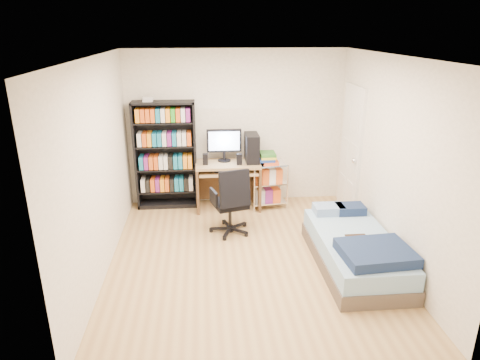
{
  "coord_description": "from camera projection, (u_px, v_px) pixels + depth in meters",
  "views": [
    {
      "loc": [
        -0.55,
        -4.81,
        2.8
      ],
      "look_at": [
        -0.08,
        0.4,
        0.93
      ],
      "focal_mm": 32.0,
      "sensor_mm": 36.0,
      "label": 1
    }
  ],
  "objects": [
    {
      "name": "room",
      "position": [
        249.0,
        166.0,
        5.08
      ],
      "size": [
        3.58,
        4.08,
        2.58
      ],
      "color": "tan",
      "rests_on": "ground"
    },
    {
      "name": "wire_cart",
      "position": [
        268.0,
        172.0,
        6.88
      ],
      "size": [
        0.62,
        0.48,
        0.93
      ],
      "rotation": [
        0.0,
        0.0,
        0.13
      ],
      "color": "white",
      "rests_on": "room"
    },
    {
      "name": "bed",
      "position": [
        356.0,
        250.0,
        5.24
      ],
      "size": [
        0.9,
        1.8,
        0.51
      ],
      "color": "brown",
      "rests_on": "room"
    },
    {
      "name": "door",
      "position": [
        351.0,
        151.0,
        6.57
      ],
      "size": [
        0.12,
        0.8,
        2.0
      ],
      "color": "silver",
      "rests_on": "room"
    },
    {
      "name": "office_chair",
      "position": [
        231.0,
        213.0,
        6.07
      ],
      "size": [
        0.73,
        0.73,
        0.99
      ],
      "rotation": [
        0.0,
        0.0,
        0.28
      ],
      "color": "black",
      "rests_on": "room"
    },
    {
      "name": "computer_desk",
      "position": [
        234.0,
        166.0,
        6.87
      ],
      "size": [
        1.02,
        0.59,
        1.29
      ],
      "color": "tan",
      "rests_on": "room"
    },
    {
      "name": "media_shelf",
      "position": [
        166.0,
        154.0,
        6.83
      ],
      "size": [
        0.97,
        0.32,
        1.8
      ],
      "color": "black",
      "rests_on": "room"
    }
  ]
}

